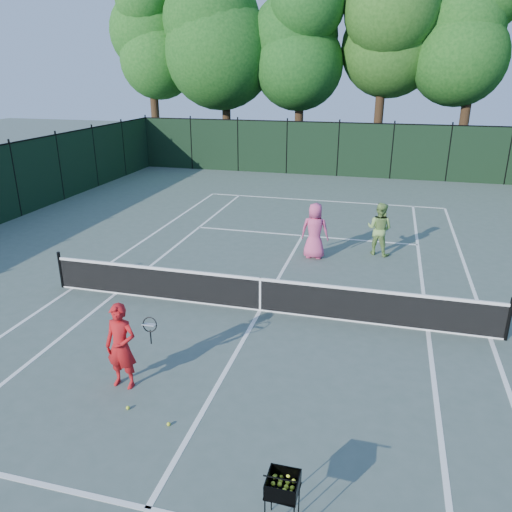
% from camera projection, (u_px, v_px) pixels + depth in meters
% --- Properties ---
extents(ground, '(90.00, 90.00, 0.00)m').
position_uv_depth(ground, '(260.00, 310.00, 12.81)').
color(ground, '#4A5A51').
rests_on(ground, ground).
extents(sideline_doubles_left, '(0.10, 23.77, 0.01)m').
position_uv_depth(sideline_doubles_left, '(73.00, 288.00, 14.13)').
color(sideline_doubles_left, white).
rests_on(sideline_doubles_left, ground).
extents(sideline_doubles_right, '(0.10, 23.77, 0.01)m').
position_uv_depth(sideline_doubles_right, '(490.00, 338.00, 11.50)').
color(sideline_doubles_right, white).
rests_on(sideline_doubles_right, ground).
extents(sideline_singles_left, '(0.10, 23.77, 0.01)m').
position_uv_depth(sideline_singles_left, '(116.00, 293.00, 13.80)').
color(sideline_singles_left, white).
rests_on(sideline_singles_left, ground).
extents(sideline_singles_right, '(0.10, 23.77, 0.01)m').
position_uv_depth(sideline_singles_right, '(428.00, 330.00, 11.83)').
color(sideline_singles_right, white).
rests_on(sideline_singles_right, ground).
extents(baseline_far, '(10.97, 0.10, 0.01)m').
position_uv_depth(baseline_far, '(322.00, 201.00, 23.58)').
color(baseline_far, white).
rests_on(baseline_far, ground).
extents(service_line_near, '(8.23, 0.10, 0.01)m').
position_uv_depth(service_line_near, '(147.00, 509.00, 7.02)').
color(service_line_near, white).
rests_on(service_line_near, ground).
extents(service_line_far, '(8.23, 0.10, 0.01)m').
position_uv_depth(service_line_far, '(303.00, 236.00, 18.61)').
color(service_line_far, white).
rests_on(service_line_far, ground).
extents(center_service_line, '(0.10, 12.80, 0.01)m').
position_uv_depth(center_service_line, '(260.00, 310.00, 12.81)').
color(center_service_line, white).
rests_on(center_service_line, ground).
extents(tennis_net, '(11.69, 0.09, 1.06)m').
position_uv_depth(tennis_net, '(260.00, 294.00, 12.65)').
color(tennis_net, black).
rests_on(tennis_net, ground).
extents(fence_far, '(24.00, 0.05, 3.00)m').
position_uv_depth(fence_far, '(338.00, 150.00, 28.59)').
color(fence_far, black).
rests_on(fence_far, ground).
extents(tree_0, '(6.40, 6.40, 13.14)m').
position_uv_depth(tree_0, '(150.00, 32.00, 32.55)').
color(tree_0, black).
rests_on(tree_0, ground).
extents(tree_1, '(6.80, 6.80, 13.98)m').
position_uv_depth(tree_1, '(225.00, 21.00, 31.62)').
color(tree_1, black).
rests_on(tree_1, ground).
extents(tree_2, '(6.00, 6.00, 12.40)m').
position_uv_depth(tree_2, '(301.00, 37.00, 30.57)').
color(tree_2, black).
rests_on(tree_2, ground).
extents(tree_3, '(7.00, 7.00, 14.45)m').
position_uv_depth(tree_3, '(387.00, 12.00, 29.38)').
color(tree_3, black).
rests_on(tree_3, ground).
extents(tree_4, '(6.20, 6.20, 12.97)m').
position_uv_depth(tree_4, '(478.00, 25.00, 27.85)').
color(tree_4, black).
rests_on(tree_4, ground).
extents(coach, '(0.93, 0.61, 1.74)m').
position_uv_depth(coach, '(121.00, 346.00, 9.48)').
color(coach, '#B61418').
rests_on(coach, ground).
extents(player_pink, '(0.91, 0.60, 1.84)m').
position_uv_depth(player_pink, '(315.00, 231.00, 16.12)').
color(player_pink, '#CE487A').
rests_on(player_pink, ground).
extents(player_green, '(1.04, 0.93, 1.77)m').
position_uv_depth(player_green, '(379.00, 229.00, 16.45)').
color(player_green, '#7CA753').
rests_on(player_green, ground).
extents(ball_hopper, '(0.44, 0.44, 0.82)m').
position_uv_depth(ball_hopper, '(283.00, 485.00, 6.54)').
color(ball_hopper, black).
rests_on(ball_hopper, ground).
extents(loose_ball_near_cart, '(0.07, 0.07, 0.07)m').
position_uv_depth(loose_ball_near_cart, '(128.00, 408.00, 9.07)').
color(loose_ball_near_cart, '#D1EB30').
rests_on(loose_ball_near_cart, ground).
extents(loose_ball_midcourt, '(0.07, 0.07, 0.07)m').
position_uv_depth(loose_ball_midcourt, '(169.00, 424.00, 8.65)').
color(loose_ball_midcourt, '#CEDA2C').
rests_on(loose_ball_midcourt, ground).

